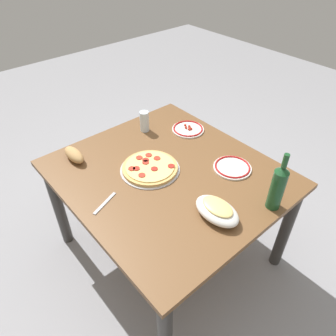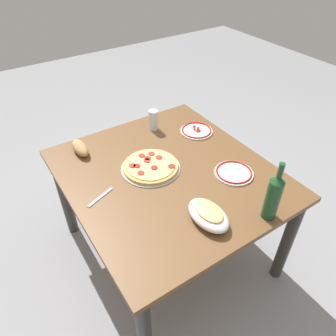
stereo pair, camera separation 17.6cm
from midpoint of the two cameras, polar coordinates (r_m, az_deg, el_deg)
ground_plane at (r=2.30m, az=2.26°, el=-14.53°), size 8.00×8.00×0.00m
dining_table at (r=1.85m, az=2.73°, el=-3.35°), size 1.20×1.09×0.71m
pepperoni_pizza at (r=1.79m, az=-0.34°, el=0.19°), size 0.34×0.34×0.03m
baked_pasta_dish at (r=1.52m, az=10.60°, el=-8.32°), size 0.24×0.15×0.08m
wine_bottle at (r=1.55m, az=21.51°, el=-4.87°), size 0.07×0.07×0.32m
water_glass at (r=2.11m, az=-0.25°, el=8.52°), size 0.06×0.06×0.14m
side_plate_near at (r=2.13m, az=7.53°, el=6.59°), size 0.21×0.21×0.02m
side_plate_far at (r=1.82m, az=14.49°, el=-0.92°), size 0.22×0.22×0.02m
bread_loaf at (r=1.95m, az=-13.06°, el=3.44°), size 0.18×0.08×0.07m
fork_right at (r=1.65m, az=-9.06°, el=-5.33°), size 0.07×0.16×0.00m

